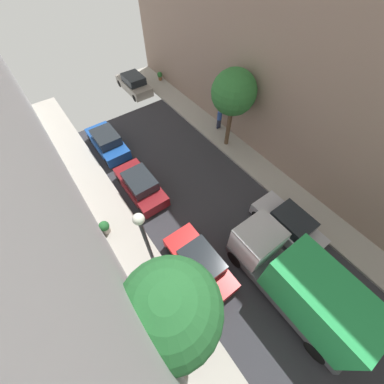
{
  "coord_description": "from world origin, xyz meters",
  "views": [
    {
      "loc": [
        -5.53,
        -1.8,
        12.54
      ],
      "look_at": [
        -0.27,
        5.39,
        0.5
      ],
      "focal_mm": 22.14,
      "sensor_mm": 36.0,
      "label": 1
    }
  ],
  "objects": [
    {
      "name": "lamp_post",
      "position": [
        -4.6,
        2.62,
        3.75
      ],
      "size": [
        0.44,
        0.44,
        5.47
      ],
      "color": "#333338",
      "rests_on": "sidewalk_left"
    },
    {
      "name": "parked_car_left_3",
      "position": [
        -2.7,
        12.65,
        0.72
      ],
      "size": [
        1.78,
        4.2,
        1.57
      ],
      "color": "#194799",
      "rests_on": "ground"
    },
    {
      "name": "ground",
      "position": [
        0.0,
        0.0,
        0.0
      ],
      "size": [
        32.0,
        32.0,
        0.0
      ],
      "primitive_type": "plane",
      "color": "#2D2D33"
    },
    {
      "name": "pedestrian",
      "position": [
        5.47,
        9.6,
        1.07
      ],
      "size": [
        0.4,
        0.36,
        1.72
      ],
      "color": "#2D334C",
      "rests_on": "sidewalk_right"
    },
    {
      "name": "sidewalk_right",
      "position": [
        5.0,
        0.0,
        0.07
      ],
      "size": [
        2.0,
        44.0,
        0.15
      ],
      "primitive_type": "cube",
      "color": "#A8A399",
      "rests_on": "ground"
    },
    {
      "name": "sidewalk_left",
      "position": [
        -5.0,
        0.0,
        0.07
      ],
      "size": [
        2.0,
        44.0,
        0.15
      ],
      "primitive_type": "cube",
      "color": "#A8A399",
      "rests_on": "ground"
    },
    {
      "name": "parked_car_right_1",
      "position": [
        2.7,
        0.2,
        0.72
      ],
      "size": [
        1.78,
        4.2,
        1.57
      ],
      "color": "silver",
      "rests_on": "ground"
    },
    {
      "name": "parked_car_left_1",
      "position": [
        -2.7,
        1.38,
        0.72
      ],
      "size": [
        1.78,
        4.2,
        1.57
      ],
      "color": "red",
      "rests_on": "ground"
    },
    {
      "name": "parked_car_left_2",
      "position": [
        -2.7,
        7.61,
        0.72
      ],
      "size": [
        1.78,
        4.2,
        1.57
      ],
      "color": "maroon",
      "rests_on": "ground"
    },
    {
      "name": "potted_plant_1",
      "position": [
        5.59,
        18.8,
        0.59
      ],
      "size": [
        0.51,
        0.51,
        0.77
      ],
      "color": "brown",
      "rests_on": "sidewalk_right"
    },
    {
      "name": "parked_car_right_2",
      "position": [
        2.7,
        18.67,
        0.72
      ],
      "size": [
        1.78,
        4.2,
        1.57
      ],
      "color": "gray",
      "rests_on": "ground"
    },
    {
      "name": "street_tree_1",
      "position": [
        4.76,
        7.83,
        4.3
      ],
      "size": [
        2.88,
        2.88,
        5.63
      ],
      "color": "brown",
      "rests_on": "sidewalk_right"
    },
    {
      "name": "street_tree_0",
      "position": [
        -5.27,
        -0.33,
        4.79
      ],
      "size": [
        3.22,
        3.22,
        6.29
      ],
      "color": "brown",
      "rests_on": "sidewalk_left"
    },
    {
      "name": "delivery_truck",
      "position": [
        0.0,
        -2.25,
        1.79
      ],
      "size": [
        2.26,
        6.6,
        3.38
      ],
      "color": "#4C4C51",
      "rests_on": "ground"
    },
    {
      "name": "potted_plant_0",
      "position": [
        -5.77,
        6.23,
        0.64
      ],
      "size": [
        0.58,
        0.58,
        0.91
      ],
      "color": "#B2A899",
      "rests_on": "sidewalk_left"
    }
  ]
}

